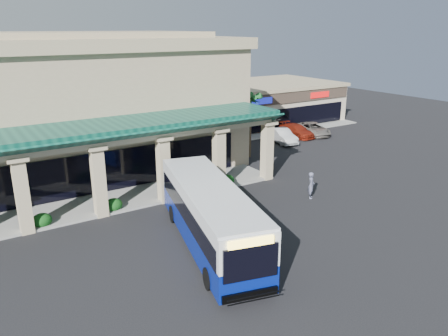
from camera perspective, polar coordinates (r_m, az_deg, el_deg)
ground at (r=28.28m, az=2.39°, el=-6.51°), size 110.00×110.00×0.00m
main_building at (r=38.13m, az=-22.05°, el=7.55°), size 30.80×14.80×11.35m
arcade at (r=29.99m, az=-17.93°, el=-0.12°), size 30.00×6.20×5.70m
strip_mall at (r=56.50m, az=3.47°, el=8.47°), size 22.50×12.50×4.90m
palm_0 at (r=40.52m, az=3.41°, el=5.94°), size 2.40×2.40×6.60m
palm_1 at (r=43.56m, az=2.14°, el=6.27°), size 2.40×2.40×5.80m
broadleaf_tree at (r=46.78m, az=-3.41°, el=6.44°), size 2.60×2.60×4.81m
transit_bus at (r=24.18m, az=-1.85°, el=-6.36°), size 5.87×12.86×3.50m
pedestrian at (r=31.70m, az=11.32°, el=-2.22°), size 0.80×0.83×1.93m
car_white at (r=46.65m, az=7.53°, el=4.21°), size 2.40×4.81×1.52m
car_red at (r=49.52m, az=9.43°, el=4.85°), size 1.96×4.81×1.40m
car_gray at (r=50.74m, az=11.60°, el=5.03°), size 3.42×5.39×1.39m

